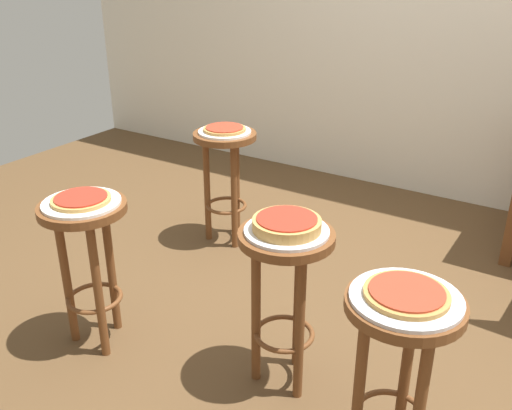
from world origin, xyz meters
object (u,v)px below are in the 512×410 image
(pizza_rear, at_px, (225,129))
(serving_plate_middle, at_px, (406,298))
(pizza_leftside, at_px, (287,224))
(stool_rear, at_px, (225,163))
(stool_leftside, at_px, (285,276))
(serving_plate_foreground, at_px, (81,203))
(pizza_foreground, at_px, (81,199))
(stool_middle, at_px, (399,350))
(stool_foreground, at_px, (87,244))
(pizza_middle, at_px, (407,294))
(serving_plate_rear, at_px, (225,132))
(serving_plate_leftside, at_px, (287,231))

(pizza_rear, bearing_deg, serving_plate_middle, -37.43)
(pizza_rear, bearing_deg, pizza_leftside, -44.55)
(serving_plate_middle, relative_size, stool_rear, 0.50)
(stool_leftside, height_order, stool_rear, same)
(serving_plate_foreground, relative_size, pizza_foreground, 1.32)
(serving_plate_middle, relative_size, pizza_leftside, 1.33)
(stool_leftside, distance_m, pizza_leftside, 0.21)
(stool_middle, relative_size, stool_leftside, 1.00)
(stool_foreground, bearing_deg, serving_plate_middle, 1.29)
(serving_plate_foreground, height_order, pizza_middle, pizza_middle)
(pizza_leftside, xyz_separation_m, pizza_rear, (-0.88, 0.86, -0.01))
(stool_foreground, bearing_deg, serving_plate_rear, 94.07)
(pizza_foreground, relative_size, serving_plate_rear, 0.80)
(serving_plate_rear, relative_size, pizza_rear, 1.25)
(serving_plate_middle, distance_m, stool_leftside, 0.56)
(serving_plate_middle, relative_size, pizza_rear, 1.40)
(serving_plate_foreground, bearing_deg, serving_plate_middle, 1.29)
(stool_foreground, relative_size, stool_leftside, 1.00)
(stool_rear, bearing_deg, stool_middle, -37.43)
(pizza_middle, distance_m, serving_plate_rear, 1.73)
(stool_middle, bearing_deg, pizza_foreground, -178.71)
(serving_plate_middle, relative_size, pizza_middle, 1.33)
(serving_plate_foreground, distance_m, pizza_rear, 1.08)
(stool_foreground, bearing_deg, stool_middle, 1.29)
(pizza_middle, height_order, pizza_rear, same)
(stool_foreground, xyz_separation_m, stool_middle, (1.30, 0.03, 0.00))
(stool_foreground, xyz_separation_m, pizza_leftside, (0.80, 0.22, 0.21))
(stool_foreground, height_order, serving_plate_foreground, serving_plate_foreground)
(serving_plate_foreground, distance_m, serving_plate_middle, 1.30)
(serving_plate_middle, bearing_deg, stool_leftside, 159.31)
(serving_plate_middle, bearing_deg, stool_rear, 142.57)
(pizza_middle, distance_m, serving_plate_leftside, 0.53)
(stool_leftside, distance_m, stool_rear, 1.23)
(serving_plate_leftside, bearing_deg, pizza_middle, -20.69)
(pizza_foreground, xyz_separation_m, stool_leftside, (0.80, 0.22, -0.20))
(pizza_foreground, distance_m, serving_plate_leftside, 0.83)
(pizza_foreground, bearing_deg, serving_plate_leftside, 15.13)
(stool_rear, xyz_separation_m, serving_plate_rear, (-0.00, 0.00, 0.18))
(serving_plate_rear, bearing_deg, stool_leftside, -44.55)
(stool_middle, relative_size, serving_plate_middle, 2.01)
(stool_rear, bearing_deg, stool_leftside, -44.55)
(stool_foreground, distance_m, stool_middle, 1.30)
(stool_rear, bearing_deg, serving_plate_foreground, -85.93)
(serving_plate_foreground, xyz_separation_m, serving_plate_rear, (-0.08, 1.08, 0.00))
(serving_plate_middle, relative_size, serving_plate_leftside, 1.07)
(stool_foreground, distance_m, serving_plate_foreground, 0.18)
(serving_plate_middle, distance_m, pizza_rear, 1.73)
(stool_leftside, bearing_deg, pizza_leftside, 0.00)
(pizza_middle, bearing_deg, pizza_foreground, -178.71)
(pizza_leftside, bearing_deg, stool_foreground, -164.87)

